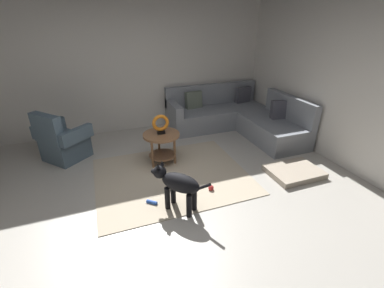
# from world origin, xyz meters

# --- Properties ---
(ground_plane) EXTENTS (6.00, 6.00, 0.10)m
(ground_plane) POSITION_xyz_m (0.00, 0.00, -0.05)
(ground_plane) COLOR #B7B2A8
(wall_back) EXTENTS (6.00, 0.12, 2.70)m
(wall_back) POSITION_xyz_m (0.00, 2.94, 1.35)
(wall_back) COLOR silver
(wall_back) RESTS_ON ground_plane
(wall_right) EXTENTS (0.12, 6.00, 2.70)m
(wall_right) POSITION_xyz_m (2.94, 0.00, 1.35)
(wall_right) COLOR silver
(wall_right) RESTS_ON ground_plane
(area_rug) EXTENTS (2.30, 1.90, 0.01)m
(area_rug) POSITION_xyz_m (0.15, 0.70, 0.01)
(area_rug) COLOR #BCAD93
(area_rug) RESTS_ON ground_plane
(sectional_couch) EXTENTS (2.20, 2.25, 0.88)m
(sectional_couch) POSITION_xyz_m (1.99, 2.01, 0.29)
(sectional_couch) COLOR gray
(sectional_couch) RESTS_ON ground_plane
(armchair) EXTENTS (0.98, 1.00, 0.88)m
(armchair) POSITION_xyz_m (-1.44, 1.88, 0.32)
(armchair) COLOR #4C6070
(armchair) RESTS_ON ground_plane
(side_table) EXTENTS (0.60, 0.60, 0.54)m
(side_table) POSITION_xyz_m (0.12, 1.16, 0.42)
(side_table) COLOR brown
(side_table) RESTS_ON ground_plane
(torus_sculpture) EXTENTS (0.28, 0.08, 0.33)m
(torus_sculpture) POSITION_xyz_m (0.12, 1.16, 0.71)
(torus_sculpture) COLOR black
(torus_sculpture) RESTS_ON side_table
(dog_bed_mat) EXTENTS (0.80, 0.60, 0.09)m
(dog_bed_mat) POSITION_xyz_m (1.98, 0.08, 0.04)
(dog_bed_mat) COLOR #B2A38E
(dog_bed_mat) RESTS_ON ground_plane
(dog) EXTENTS (0.61, 0.66, 0.63)m
(dog) POSITION_xyz_m (0.01, -0.07, 0.38)
(dog) COLOR black
(dog) RESTS_ON ground_plane
(dog_toy_ball) EXTENTS (0.08, 0.08, 0.08)m
(dog_toy_ball) POSITION_xyz_m (0.57, 0.14, 0.04)
(dog_toy_ball) COLOR red
(dog_toy_ball) RESTS_ON ground_plane
(dog_toy_rope) EXTENTS (0.14, 0.13, 0.05)m
(dog_toy_rope) POSITION_xyz_m (-0.29, 0.13, 0.03)
(dog_toy_rope) COLOR blue
(dog_toy_rope) RESTS_ON ground_plane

